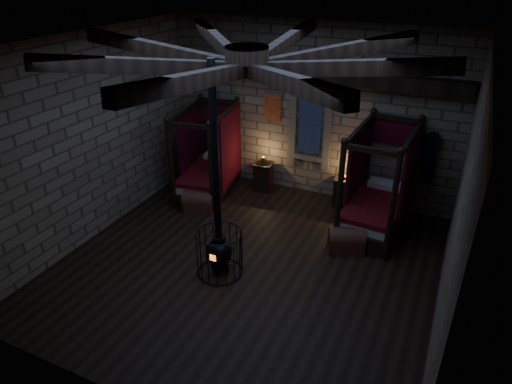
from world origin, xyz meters
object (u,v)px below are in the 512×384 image
at_px(trunk_right, 346,240).
at_px(stove, 219,247).
at_px(bed_right, 376,204).
at_px(trunk_left, 199,202).
at_px(bed_left, 209,172).

relative_size(trunk_right, stove, 0.21).
height_order(bed_right, trunk_left, bed_right).
distance_m(bed_right, stove, 3.74).
height_order(bed_right, stove, stove).
distance_m(bed_left, bed_right, 4.23).
xyz_separation_m(trunk_right, stove, (-1.99, -1.75, 0.34)).
distance_m(bed_left, trunk_left, 1.11).
xyz_separation_m(bed_left, bed_right, (4.23, 0.03, 0.03)).
bearing_deg(trunk_left, bed_left, 91.18).
relative_size(bed_left, trunk_left, 2.74).
height_order(trunk_right, stove, stove).
bearing_deg(bed_left, trunk_right, -25.52).
distance_m(bed_right, trunk_left, 4.08).
relative_size(trunk_left, stove, 0.20).
bearing_deg(trunk_right, bed_right, 52.64).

